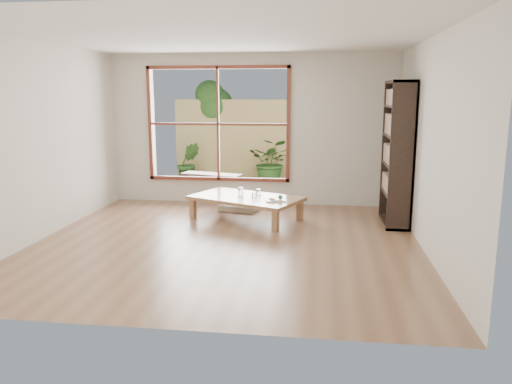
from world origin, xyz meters
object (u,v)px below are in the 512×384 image
low_table (246,199)px  bookshelf (397,154)px  food_tray (276,200)px  garden_bench (211,177)px

low_table → bookshelf: bookshelf is taller
low_table → food_tray: food_tray is taller
bookshelf → food_tray: bookshelf is taller
food_tray → garden_bench: 2.61m
low_table → garden_bench: (-0.97, 1.90, 0.02)m
garden_bench → low_table: bearing=-48.6°
low_table → food_tray: size_ratio=5.76×
bookshelf → low_table: bearing=-178.5°
bookshelf → garden_bench: (-3.21, 1.85, -0.71)m
food_tray → low_table: bearing=136.1°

